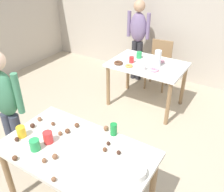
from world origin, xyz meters
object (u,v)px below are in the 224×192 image
person_adult_far (138,34)px  pitcher_far (158,59)px  dining_table_near (77,157)px  soda_can (114,129)px  dining_table_far (147,69)px  person_girl_near (6,104)px  mixing_bowl (135,172)px  chair_far_table (159,61)px

person_adult_far → pitcher_far: size_ratio=6.00×
dining_table_near → soda_can: 0.42m
dining_table_near → dining_table_far: (-0.28, 2.09, -0.01)m
dining_table_far → person_adult_far: size_ratio=0.76×
person_girl_near → mixing_bowl: (1.55, -0.02, -0.09)m
dining_table_far → person_girl_near: person_girl_near is taller
person_girl_near → pitcher_far: bearing=67.1°
pitcher_far → dining_table_far: bearing=171.6°
pitcher_far → mixing_bowl: bearing=-71.5°
dining_table_far → mixing_bowl: size_ratio=6.47×
dining_table_near → person_adult_far: person_adult_far is taller
mixing_bowl → person_adult_far: bearing=116.6°
chair_far_table → person_adult_far: (-0.49, 0.04, 0.42)m
dining_table_far → person_adult_far: 1.02m
dining_table_near → pitcher_far: 2.08m
soda_can → pitcher_far: bearing=99.3°
dining_table_near → mixing_bowl: 0.59m
chair_far_table → person_girl_near: person_girl_near is taller
mixing_bowl → chair_far_table: bearing=108.5°
chair_far_table → mixing_bowl: 3.00m
chair_far_table → mixing_bowl: chair_far_table is taller
dining_table_near → chair_far_table: (-0.37, 2.85, -0.16)m
chair_far_table → pitcher_far: pitcher_far is taller
dining_table_near → person_girl_near: bearing=177.6°
person_adult_far → pitcher_far: 1.11m
person_adult_far → person_girl_near: bearing=-92.1°
chair_far_table → mixing_bowl: bearing=-71.5°
soda_can → person_girl_near: bearing=-164.4°
dining_table_far → person_adult_far: (-0.58, 0.80, 0.27)m
person_girl_near → pitcher_far: person_girl_near is taller
dining_table_far → person_girl_near: 2.18m
dining_table_far → soda_can: (0.45, -1.74, 0.16)m
dining_table_far → pitcher_far: bearing=-8.4°
chair_far_table → pitcher_far: (0.26, -0.78, 0.38)m
dining_table_near → soda_can: soda_can is taller
soda_can → chair_far_table: bearing=102.2°
soda_can → pitcher_far: (-0.28, 1.71, 0.07)m
person_adult_far → chair_far_table: bearing=-4.7°
chair_far_table → pitcher_far: size_ratio=3.40×
dining_table_near → mixing_bowl: (0.58, 0.02, 0.13)m
person_girl_near → mixing_bowl: person_girl_near is taller
person_girl_near → person_adult_far: size_ratio=0.96×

